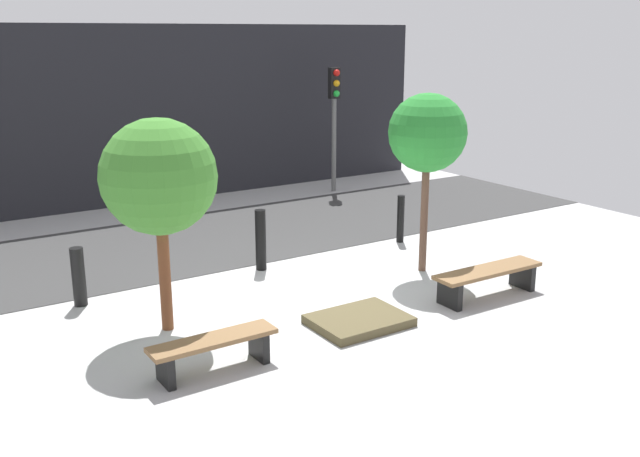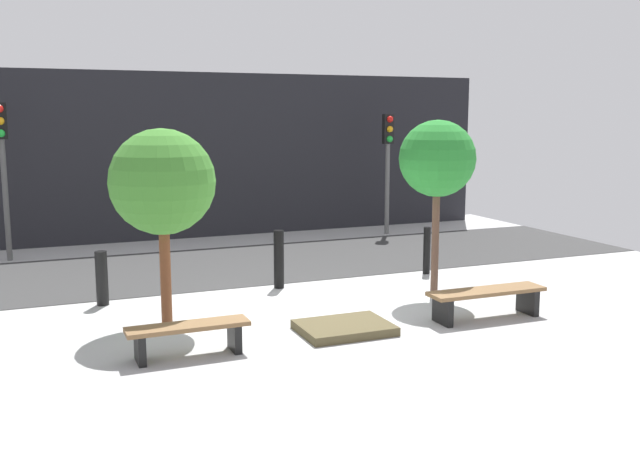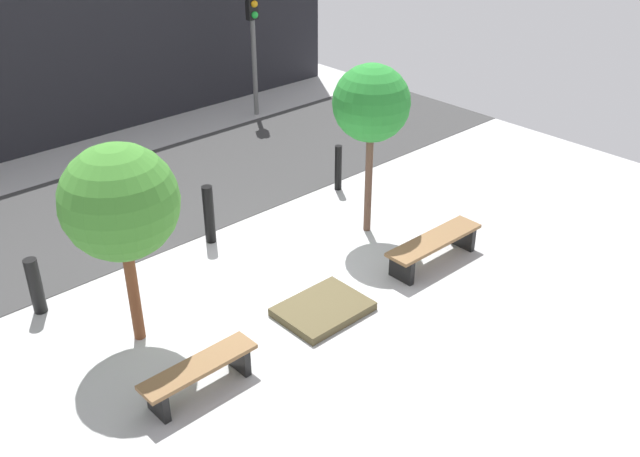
% 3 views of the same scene
% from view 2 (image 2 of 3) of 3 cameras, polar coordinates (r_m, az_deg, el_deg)
% --- Properties ---
extents(ground_plane, '(18.00, 18.00, 0.00)m').
position_cam_2_polar(ground_plane, '(11.55, -0.05, -6.94)').
color(ground_plane, '#AAAAAA').
extents(road_strip, '(18.00, 4.10, 0.01)m').
position_cam_2_polar(road_strip, '(15.48, -6.08, -2.83)').
color(road_strip, '#363636').
rests_on(road_strip, ground).
extents(building_facade, '(16.20, 0.50, 4.26)m').
position_cam_2_polar(building_facade, '(19.01, -9.57, 5.78)').
color(building_facade, black).
rests_on(building_facade, ground).
extents(bench_left, '(1.63, 0.42, 0.45)m').
position_cam_2_polar(bench_left, '(9.71, -10.50, -8.26)').
color(bench_left, black).
rests_on(bench_left, ground).
extents(bench_right, '(1.96, 0.49, 0.47)m').
position_cam_2_polar(bench_right, '(11.57, 13.18, -5.38)').
color(bench_right, black).
rests_on(bench_right, ground).
extents(planter_bed, '(1.34, 1.01, 0.13)m').
position_cam_2_polar(planter_bed, '(10.67, 1.97, -7.94)').
color(planter_bed, brown).
rests_on(planter_bed, ground).
extents(tree_behind_left_bench, '(1.58, 1.58, 3.00)m').
position_cam_2_polar(tree_behind_left_bench, '(10.86, -12.50, 3.59)').
color(tree_behind_left_bench, brown).
rests_on(tree_behind_left_bench, ground).
extents(tree_behind_right_bench, '(1.33, 1.33, 3.11)m').
position_cam_2_polar(tree_behind_right_bench, '(12.54, 9.37, 5.45)').
color(tree_behind_right_bench, brown).
rests_on(tree_behind_right_bench, ground).
extents(bollard_far_left, '(0.20, 0.20, 0.92)m').
position_cam_2_polar(bollard_far_left, '(12.59, -17.06, -3.83)').
color(bollard_far_left, black).
rests_on(bollard_far_left, ground).
extents(bollard_left, '(0.19, 0.19, 1.09)m').
position_cam_2_polar(bollard_left, '(13.22, -3.31, -2.47)').
color(bollard_left, black).
rests_on(bollard_left, ground).
extents(bollard_center, '(0.14, 0.14, 0.96)m').
position_cam_2_polar(bollard_center, '(14.55, 8.54, -1.75)').
color(bollard_center, black).
rests_on(bollard_center, ground).
extents(traffic_light_west, '(0.28, 0.27, 3.45)m').
position_cam_2_polar(traffic_light_west, '(16.91, -24.06, 5.60)').
color(traffic_light_west, '#4F4F4F').
rests_on(traffic_light_west, ground).
extents(traffic_light_mid_west, '(0.28, 0.27, 3.20)m').
position_cam_2_polar(traffic_light_mid_west, '(19.11, 5.46, 6.18)').
color(traffic_light_mid_west, '#5E5E5E').
rests_on(traffic_light_mid_west, ground).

